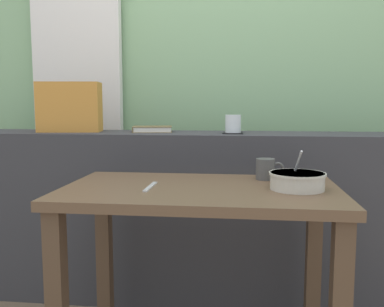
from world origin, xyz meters
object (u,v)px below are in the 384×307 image
at_px(coaster_square, 233,133).
at_px(fork_utensil, 150,187).
at_px(breakfast_table, 200,222).
at_px(ceramic_mug, 266,169).
at_px(juice_glass, 233,125).
at_px(closed_book, 152,129).
at_px(throw_pillow, 70,107).
at_px(soup_bowl, 297,181).

relative_size(coaster_square, fork_utensil, 0.59).
bearing_deg(breakfast_table, ceramic_mug, 36.83).
distance_m(juice_glass, ceramic_mug, 0.45).
bearing_deg(closed_book, ceramic_mug, -39.08).
relative_size(fork_utensil, ceramic_mug, 1.50).
xyz_separation_m(breakfast_table, closed_book, (-0.32, 0.65, 0.30)).
relative_size(juice_glass, throw_pillow, 0.28).
relative_size(coaster_square, soup_bowl, 0.50).
bearing_deg(ceramic_mug, juice_glass, 109.98).
xyz_separation_m(breakfast_table, throw_pillow, (-0.75, 0.62, 0.42)).
relative_size(closed_book, fork_utensil, 1.33).
bearing_deg(breakfast_table, soup_bowl, -0.45).
bearing_deg(fork_utensil, juice_glass, 65.63).
height_order(coaster_square, closed_book, closed_book).
bearing_deg(soup_bowl, juice_glass, 112.72).
xyz_separation_m(coaster_square, juice_glass, (0.00, 0.00, 0.04)).
bearing_deg(closed_book, soup_bowl, -44.19).
relative_size(juice_glass, ceramic_mug, 0.79).
xyz_separation_m(closed_book, soup_bowl, (0.67, -0.65, -0.14)).
distance_m(coaster_square, throw_pillow, 0.87).
xyz_separation_m(coaster_square, ceramic_mug, (0.14, -0.39, -0.12)).
bearing_deg(coaster_square, juice_glass, 90.00).
bearing_deg(soup_bowl, ceramic_mug, 118.09).
relative_size(coaster_square, juice_glass, 1.12).
xyz_separation_m(closed_book, fork_utensil, (0.14, -0.68, -0.17)).
xyz_separation_m(juice_glass, closed_book, (-0.42, 0.07, -0.03)).
distance_m(coaster_square, fork_utensil, 0.69).
height_order(coaster_square, ceramic_mug, coaster_square).
height_order(closed_book, ceramic_mug, closed_book).
bearing_deg(ceramic_mug, fork_utensil, -153.23).
distance_m(breakfast_table, fork_utensil, 0.23).
xyz_separation_m(juice_glass, ceramic_mug, (0.14, -0.39, -0.16)).
height_order(closed_book, fork_utensil, closed_book).
relative_size(breakfast_table, throw_pillow, 3.17).
height_order(juice_glass, soup_bowl, juice_glass).
bearing_deg(throw_pillow, soup_bowl, -29.38).
relative_size(closed_book, throw_pillow, 0.70).
bearing_deg(juice_glass, fork_utensil, -115.24).
bearing_deg(fork_utensil, coaster_square, 65.63).
height_order(coaster_square, soup_bowl, coaster_square).
height_order(breakfast_table, fork_utensil, fork_utensil).
bearing_deg(throw_pillow, coaster_square, -2.66).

